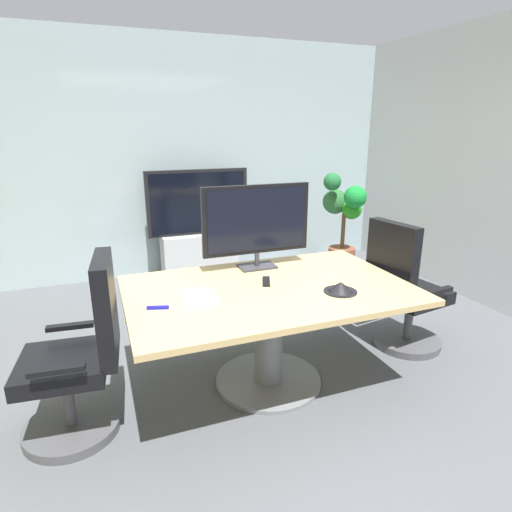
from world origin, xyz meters
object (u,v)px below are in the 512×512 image
at_px(office_chair_right, 403,297).
at_px(potted_plant, 343,219).
at_px(remote_control, 266,281).
at_px(wall_display_unit, 199,242).
at_px(office_chair_left, 81,363).
at_px(conference_phone, 341,288).
at_px(conference_table, 269,312).
at_px(tv_monitor, 257,222).

relative_size(office_chair_right, potted_plant, 0.87).
relative_size(potted_plant, remote_control, 7.36).
distance_m(wall_display_unit, remote_control, 2.32).
distance_m(office_chair_right, remote_control, 1.24).
bearing_deg(office_chair_left, wall_display_unit, 157.35).
bearing_deg(conference_phone, conference_table, 148.71).
xyz_separation_m(conference_table, wall_display_unit, (0.08, 2.39, -0.11)).
height_order(office_chair_left, wall_display_unit, wall_display_unit).
height_order(office_chair_left, conference_phone, office_chair_left).
bearing_deg(office_chair_left, conference_table, 98.47).
xyz_separation_m(potted_plant, remote_control, (-1.81, -1.90, 0.08)).
relative_size(office_chair_right, tv_monitor, 1.30).
distance_m(office_chair_left, tv_monitor, 1.53).
xyz_separation_m(potted_plant, conference_phone, (-1.42, -2.24, 0.10)).
bearing_deg(conference_phone, tv_monitor, 116.03).
bearing_deg(potted_plant, office_chair_right, -107.52).
xyz_separation_m(wall_display_unit, conference_phone, (0.32, -2.64, 0.33)).
bearing_deg(office_chair_left, office_chair_right, 98.85).
xyz_separation_m(office_chair_right, potted_plant, (0.60, 1.91, 0.22)).
xyz_separation_m(wall_display_unit, remote_control, (-0.07, -2.30, 0.31)).
relative_size(office_chair_left, remote_control, 6.41).
bearing_deg(tv_monitor, conference_phone, -63.97).
bearing_deg(remote_control, office_chair_right, 20.91).
bearing_deg(remote_control, tv_monitor, 101.19).
bearing_deg(wall_display_unit, remote_control, -91.68).
height_order(conference_table, conference_phone, conference_phone).
bearing_deg(potted_plant, tv_monitor, -138.31).
distance_m(wall_display_unit, potted_plant, 1.80).
bearing_deg(tv_monitor, potted_plant, 41.69).
bearing_deg(potted_plant, conference_phone, -122.37).
bearing_deg(potted_plant, office_chair_left, -145.95).
bearing_deg(potted_plant, remote_control, -133.56).
bearing_deg(conference_table, potted_plant, 47.49).
xyz_separation_m(office_chair_left, tv_monitor, (1.30, 0.50, 0.64)).
xyz_separation_m(conference_phone, remote_control, (-0.39, 0.33, -0.02)).
bearing_deg(remote_control, potted_plant, 67.51).
distance_m(office_chair_right, wall_display_unit, 2.57).
relative_size(conference_table, remote_control, 11.17).
xyz_separation_m(office_chair_left, wall_display_unit, (1.30, 2.46, -0.01)).
xyz_separation_m(office_chair_left, conference_phone, (1.63, -0.18, 0.31)).
bearing_deg(remote_control, conference_table, -78.29).
bearing_deg(conference_table, tv_monitor, 80.22).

